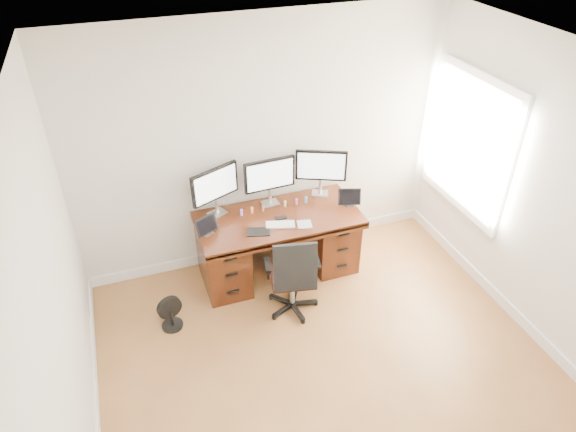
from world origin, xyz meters
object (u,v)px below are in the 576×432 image
object	(u,v)px
desk	(278,242)
floor_fan	(171,314)
keyboard	(280,225)
monitor_center	(270,176)
office_chair	(293,287)

from	to	relation	value
desk	floor_fan	xyz separation A→B (m)	(-1.25, -0.45, -0.23)
keyboard	floor_fan	bearing A→B (deg)	-151.26
desk	monitor_center	world-z (taller)	monitor_center
office_chair	desk	bearing A→B (deg)	96.66
floor_fan	keyboard	xyz separation A→B (m)	(1.22, 0.27, 0.58)
keyboard	desk	bearing A→B (deg)	96.98
desk	office_chair	xyz separation A→B (m)	(-0.06, -0.64, -0.09)
monitor_center	keyboard	size ratio (longest dim) A/B	1.89
office_chair	floor_fan	distance (m)	1.21
floor_fan	desk	bearing A→B (deg)	3.84
floor_fan	keyboard	bearing A→B (deg)	-3.72
monitor_center	keyboard	bearing A→B (deg)	-96.81
desk	floor_fan	world-z (taller)	desk
desk	keyboard	xyz separation A→B (m)	(-0.03, -0.19, 0.36)
office_chair	floor_fan	xyz separation A→B (m)	(-1.19, 0.19, -0.13)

